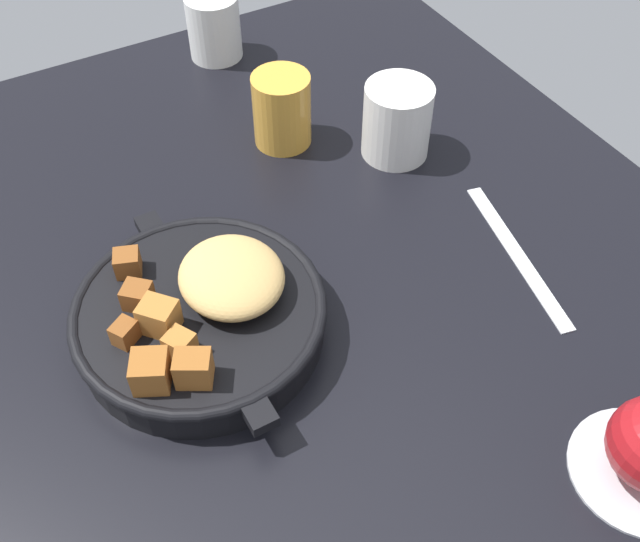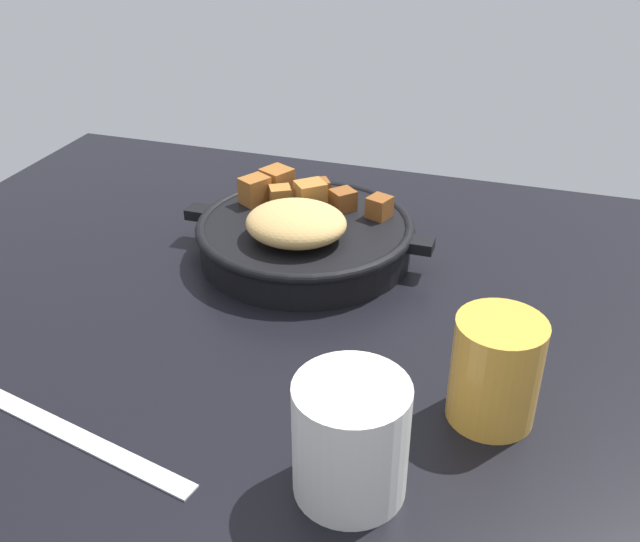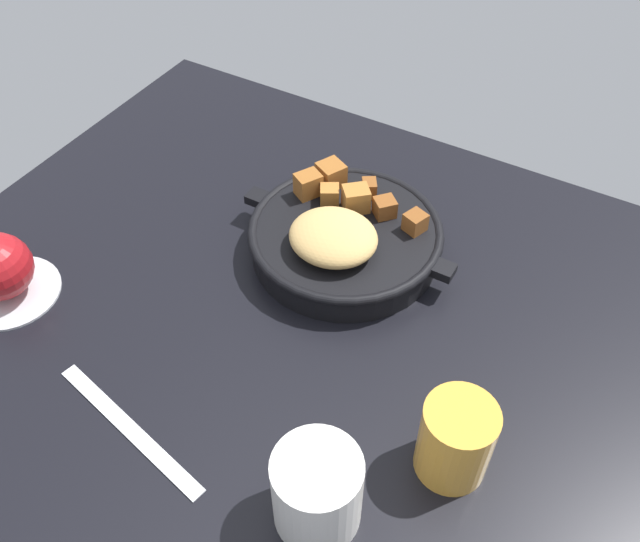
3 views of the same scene
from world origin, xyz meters
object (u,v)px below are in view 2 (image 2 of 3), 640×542
(butter_knife, at_px, (81,438))
(ceramic_mug_white, at_px, (351,439))
(juice_glass_amber, at_px, (495,371))
(cast_iron_skillet, at_px, (304,233))

(butter_knife, relative_size, ceramic_mug_white, 2.38)
(butter_knife, bearing_deg, ceramic_mug_white, -162.70)
(butter_knife, relative_size, juice_glass_amber, 2.41)
(juice_glass_amber, bearing_deg, cast_iron_skillet, -41.77)
(juice_glass_amber, height_order, ceramic_mug_white, same)
(cast_iron_skillet, height_order, ceramic_mug_white, ceramic_mug_white)
(butter_knife, bearing_deg, cast_iron_skillet, -89.58)
(butter_knife, xyz_separation_m, juice_glass_amber, (-0.29, -0.12, 0.04))
(juice_glass_amber, relative_size, ceramic_mug_white, 0.99)
(butter_knife, distance_m, ceramic_mug_white, 0.21)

